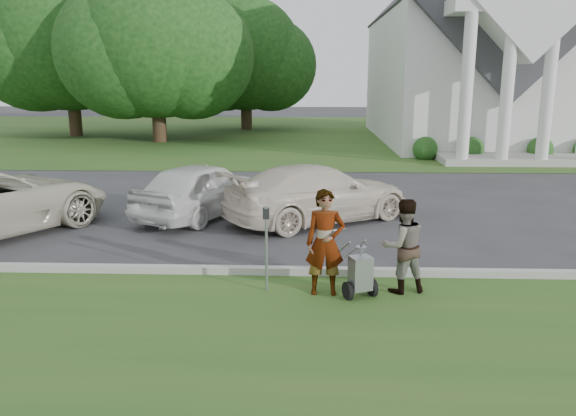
# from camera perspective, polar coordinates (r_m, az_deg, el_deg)

# --- Properties ---
(ground) EXTENTS (120.00, 120.00, 0.00)m
(ground) POSITION_cam_1_polar(r_m,az_deg,el_deg) (9.89, -0.04, -7.92)
(ground) COLOR #333335
(ground) RESTS_ON ground
(grass_strip) EXTENTS (80.00, 7.00, 0.01)m
(grass_strip) POSITION_cam_1_polar(r_m,az_deg,el_deg) (7.17, -0.98, -16.54)
(grass_strip) COLOR #29561D
(grass_strip) RESTS_ON ground
(church_lawn) EXTENTS (80.00, 30.00, 0.01)m
(church_lawn) POSITION_cam_1_polar(r_m,az_deg,el_deg) (36.39, 1.59, 7.58)
(church_lawn) COLOR #29561D
(church_lawn) RESTS_ON ground
(curb) EXTENTS (80.00, 0.18, 0.15)m
(curb) POSITION_cam_1_polar(r_m,az_deg,el_deg) (10.38, 0.08, -6.44)
(curb) COLOR #9E9E93
(curb) RESTS_ON ground
(church) EXTENTS (9.19, 19.00, 24.10)m
(church) POSITION_cam_1_polar(r_m,az_deg,el_deg) (33.55, 17.84, 16.65)
(church) COLOR white
(church) RESTS_ON ground
(tree_left) EXTENTS (10.63, 8.40, 9.71)m
(tree_left) POSITION_cam_1_polar(r_m,az_deg,el_deg) (32.34, -13.35, 15.59)
(tree_left) COLOR #332316
(tree_left) RESTS_ON ground
(tree_far) EXTENTS (11.64, 9.20, 10.73)m
(tree_far) POSITION_cam_1_polar(r_m,az_deg,el_deg) (37.16, -21.44, 15.60)
(tree_far) COLOR #332316
(tree_far) RESTS_ON ground
(tree_back) EXTENTS (9.61, 7.60, 8.89)m
(tree_back) POSITION_cam_1_polar(r_m,az_deg,el_deg) (39.46, -4.36, 14.84)
(tree_back) COLOR #332316
(tree_back) RESTS_ON ground
(striping_cart) EXTENTS (0.79, 1.11, 0.96)m
(striping_cart) POSITION_cam_1_polar(r_m,az_deg,el_deg) (9.32, 7.33, -6.67)
(striping_cart) COLOR black
(striping_cart) RESTS_ON ground
(person_left) EXTENTS (0.66, 0.45, 1.77)m
(person_left) POSITION_cam_1_polar(r_m,az_deg,el_deg) (9.27, 3.80, -3.62)
(person_left) COLOR #999999
(person_left) RESTS_ON ground
(person_right) EXTENTS (0.91, 0.78, 1.60)m
(person_right) POSITION_cam_1_polar(r_m,az_deg,el_deg) (9.56, 11.59, -3.86)
(person_right) COLOR #999999
(person_right) RESTS_ON ground
(parking_meter_near) EXTENTS (0.11, 0.10, 1.48)m
(parking_meter_near) POSITION_cam_1_polar(r_m,az_deg,el_deg) (9.37, -2.22, -3.11)
(parking_meter_near) COLOR gray
(parking_meter_near) RESTS_ON ground
(car_b) EXTENTS (3.43, 4.56, 1.45)m
(car_b) POSITION_cam_1_polar(r_m,az_deg,el_deg) (14.72, -8.66, 1.92)
(car_b) COLOR silver
(car_b) RESTS_ON ground
(car_c) EXTENTS (5.21, 4.30, 1.42)m
(car_c) POSITION_cam_1_polar(r_m,az_deg,el_deg) (14.08, 3.13, 1.49)
(car_c) COLOR beige
(car_c) RESTS_ON ground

